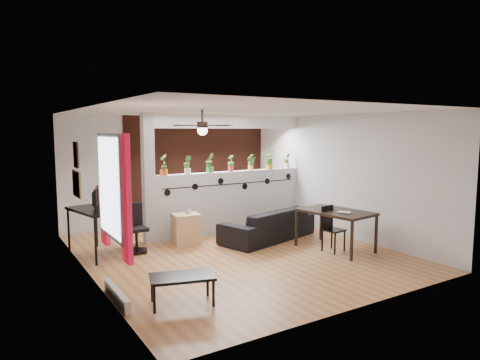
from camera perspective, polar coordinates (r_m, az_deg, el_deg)
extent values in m
cube|color=#9C6233|center=(8.11, -0.71, -9.90)|extent=(6.30, 7.10, 0.10)
cube|color=#B7B7BA|center=(10.53, -9.21, 1.33)|extent=(6.30, 0.04, 2.90)
cube|color=#B7B7BA|center=(5.50, 15.72, -3.66)|extent=(6.30, 0.04, 2.90)
cube|color=#B7B7BA|center=(6.88, -19.79, -1.77)|extent=(0.04, 7.10, 2.90)
cube|color=#B7B7BA|center=(9.45, 13.04, 0.64)|extent=(0.04, 7.10, 2.90)
cube|color=white|center=(7.79, -0.74, 9.52)|extent=(6.30, 7.10, 0.10)
cube|color=#BCBCC1|center=(9.61, -1.23, -2.85)|extent=(3.60, 0.18, 1.35)
cube|color=silver|center=(9.48, -1.25, 7.79)|extent=(3.60, 0.18, 0.30)
cube|color=#BCBCC1|center=(8.72, -12.12, 0.18)|extent=(0.22, 0.20, 2.60)
cube|color=#9F442E|center=(10.81, -5.19, 1.53)|extent=(3.90, 0.05, 2.60)
cube|color=black|center=(9.47, -0.94, -0.51)|extent=(3.31, 0.01, 0.02)
cylinder|color=black|center=(8.79, -9.65, -1.69)|extent=(0.14, 0.01, 0.14)
cylinder|color=black|center=(9.03, -6.02, -0.90)|extent=(0.14, 0.01, 0.14)
cylinder|color=black|center=(9.30, -2.58, -0.15)|extent=(0.14, 0.01, 0.14)
cylinder|color=black|center=(9.64, 0.65, -0.87)|extent=(0.14, 0.01, 0.14)
cylinder|color=black|center=(9.97, 3.66, -0.16)|extent=(0.14, 0.01, 0.14)
cylinder|color=black|center=(10.33, 6.47, 0.49)|extent=(0.14, 0.01, 0.14)
cube|color=white|center=(5.69, -17.04, -0.81)|extent=(0.02, 0.95, 1.25)
cube|color=silver|center=(5.70, -16.89, -0.80)|extent=(0.04, 1.05, 1.35)
cube|color=red|center=(5.25, -15.03, -2.47)|extent=(0.06, 0.30, 1.55)
cube|color=red|center=(6.20, -17.69, -1.18)|extent=(0.06, 0.30, 1.55)
cube|color=silver|center=(6.06, -16.13, -14.60)|extent=(0.08, 1.00, 0.18)
cube|color=olive|center=(7.81, -20.93, -0.49)|extent=(0.03, 0.60, 0.45)
cube|color=#8C7259|center=(7.71, -21.02, 3.16)|extent=(0.03, 0.30, 0.40)
cube|color=black|center=(7.71, -21.05, 3.16)|extent=(0.02, 0.34, 0.44)
cylinder|color=black|center=(7.13, -5.06, 8.55)|extent=(0.04, 0.04, 0.20)
cylinder|color=black|center=(7.13, -5.05, 7.34)|extent=(0.18, 0.18, 0.10)
sphere|color=white|center=(7.13, -5.04, 6.62)|extent=(0.17, 0.17, 0.17)
cube|color=black|center=(7.38, -3.22, 7.26)|extent=(0.55, 0.29, 0.01)
cube|color=black|center=(7.37, -6.98, 7.22)|extent=(0.29, 0.55, 0.01)
cube|color=black|center=(6.89, -7.00, 7.26)|extent=(0.55, 0.29, 0.01)
cube|color=black|center=(6.90, -2.97, 7.30)|extent=(0.29, 0.55, 0.01)
cylinder|color=#CA5017|center=(8.82, -10.12, 1.01)|extent=(0.16, 0.16, 0.12)
imported|color=#255819|center=(8.81, -10.15, 2.36)|extent=(0.19, 0.23, 0.34)
cylinder|color=silver|center=(9.03, -7.01, 1.19)|extent=(0.14, 0.14, 0.12)
imported|color=#255819|center=(9.01, -7.03, 2.37)|extent=(0.25, 0.24, 0.29)
cylinder|color=#31873B|center=(9.26, -4.05, 1.36)|extent=(0.16, 0.16, 0.12)
imported|color=#255819|center=(9.24, -4.06, 2.63)|extent=(0.23, 0.19, 0.33)
cylinder|color=red|center=(9.51, -1.24, 1.52)|extent=(0.12, 0.12, 0.12)
imported|color=#255819|center=(9.50, -1.24, 2.55)|extent=(0.15, 0.18, 0.26)
cylinder|color=#E2A950|center=(9.79, 1.42, 1.66)|extent=(0.12, 0.12, 0.12)
imported|color=#255819|center=(9.78, 1.42, 2.65)|extent=(0.14, 0.18, 0.26)
cylinder|color=orange|center=(10.09, 3.93, 1.80)|extent=(0.16, 0.16, 0.12)
imported|color=#255819|center=(10.07, 3.94, 3.00)|extent=(0.29, 0.29, 0.35)
cylinder|color=silver|center=(10.40, 6.29, 1.92)|extent=(0.12, 0.12, 0.12)
imported|color=#255819|center=(10.39, 6.30, 2.85)|extent=(0.21, 0.18, 0.26)
imported|color=black|center=(8.97, 3.76, -5.96)|extent=(2.23, 1.34, 0.61)
cube|color=tan|center=(8.60, -7.21, -6.52)|extent=(0.56, 0.52, 0.62)
imported|color=gray|center=(8.54, -6.94, -4.17)|extent=(0.15, 0.15, 0.09)
cube|color=black|center=(8.11, -18.75, -3.83)|extent=(0.86, 1.29, 0.05)
cylinder|color=black|center=(7.60, -18.69, -7.83)|extent=(0.04, 0.04, 0.81)
cylinder|color=black|center=(7.84, -15.09, -7.27)|extent=(0.04, 0.04, 0.81)
cylinder|color=black|center=(8.59, -21.87, -6.30)|extent=(0.04, 0.04, 0.81)
cylinder|color=black|center=(8.80, -18.60, -5.87)|extent=(0.04, 0.04, 0.81)
imported|color=black|center=(8.23, -19.02, -2.80)|extent=(0.36, 0.16, 0.20)
cylinder|color=black|center=(8.27, -13.59, -9.16)|extent=(0.46, 0.46, 0.04)
cylinder|color=black|center=(8.22, -13.63, -7.84)|extent=(0.05, 0.05, 0.39)
cube|color=black|center=(8.16, -13.67, -6.38)|extent=(0.38, 0.38, 0.06)
cube|color=black|center=(8.27, -14.10, -4.46)|extent=(0.36, 0.06, 0.43)
cube|color=black|center=(8.31, 12.61, -4.16)|extent=(1.02, 1.48, 0.05)
cylinder|color=black|center=(7.72, 14.67, -7.90)|extent=(0.06, 0.06, 0.70)
cylinder|color=black|center=(8.33, 17.69, -6.93)|extent=(0.06, 0.06, 0.70)
cylinder|color=black|center=(8.50, 7.51, -6.39)|extent=(0.06, 0.06, 0.70)
cylinder|color=black|center=(9.06, 10.74, -5.64)|extent=(0.06, 0.06, 0.70)
imported|color=gray|center=(8.02, 13.60, -4.31)|extent=(0.26, 0.28, 0.02)
cube|color=black|center=(8.22, 12.37, -6.53)|extent=(0.40, 0.40, 0.03)
cube|color=black|center=(8.26, 11.55, -4.83)|extent=(0.33, 0.08, 0.44)
cube|color=black|center=(8.07, 12.54, -8.28)|extent=(0.03, 0.03, 0.41)
cube|color=black|center=(8.30, 13.76, -7.90)|extent=(0.03, 0.03, 0.41)
cube|color=black|center=(8.19, 10.94, -6.48)|extent=(0.03, 0.03, 0.84)
cube|color=black|center=(8.41, 12.17, -6.15)|extent=(0.03, 0.03, 0.84)
cube|color=black|center=(5.74, -7.73, -12.68)|extent=(0.92, 0.67, 0.04)
cylinder|color=black|center=(5.59, -11.36, -15.39)|extent=(0.04, 0.04, 0.35)
cylinder|color=black|center=(5.69, -3.56, -14.87)|extent=(0.04, 0.04, 0.35)
cylinder|color=black|center=(5.95, -11.65, -14.03)|extent=(0.04, 0.04, 0.35)
cylinder|color=black|center=(6.04, -4.34, -13.59)|extent=(0.04, 0.04, 0.35)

